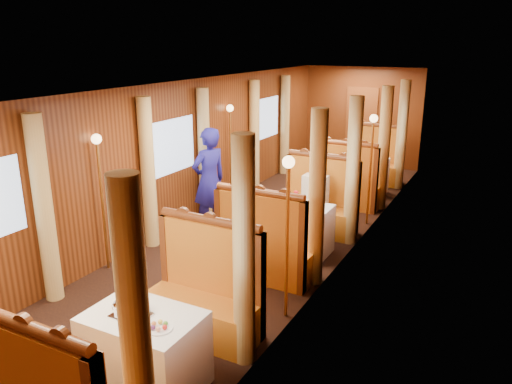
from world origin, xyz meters
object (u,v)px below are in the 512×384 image
Objects in this scene: banquette_mid_aft at (318,207)px; passenger at (315,193)px; teapot_back at (140,304)px; rose_vase_mid at (296,195)px; teapot_left at (119,311)px; fruit_plate at (159,327)px; tea_tray at (131,315)px; table_near at (145,351)px; table_mid at (295,229)px; steward at (209,181)px; banquette_far_fwd at (345,186)px; rose_vase_far at (364,150)px; table_far at (360,176)px; banquette_far_aft at (373,164)px; banquette_near_aft at (205,298)px; banquette_mid_fwd at (265,250)px; teapot_right at (136,314)px.

passenger is at bearing -90.00° from banquette_mid_aft.
rose_vase_mid is at bearing 107.89° from teapot_back.
teapot_left reaches higher than fruit_plate.
banquette_mid_aft is 3.94× the size of tea_tray.
passenger reaches higher than fruit_plate.
passenger is (0.15, 4.43, -0.08)m from teapot_left.
table_near is at bearing 158.85° from fruit_plate.
table_mid is at bearing 134.30° from rose_vase_mid.
steward is at bearing 117.43° from teapot_left.
banquette_far_fwd is at bearing 166.24° from steward.
tea_tray is 0.45× the size of passenger.
rose_vase_far is at bearing 89.49° from table_mid.
table_mid is 3.66m from teapot_left.
table_far is at bearing 90.00° from table_near.
steward is (-1.64, -4.34, 0.47)m from banquette_far_aft.
banquette_near_aft is at bearing -90.00° from table_far.
table_far is (0.00, 4.51, -0.05)m from banquette_mid_fwd.
banquette_mid_fwd is (0.00, -1.01, 0.05)m from table_mid.
rose_vase_mid is at bearing -89.67° from table_far.
banquette_mid_fwd is 8.09× the size of teapot_left.
steward is at bearing -125.30° from banquette_far_fwd.
banquette_mid_aft is 1.76× the size of passenger.
rose_vase_mid reaches higher than table_near.
steward is (-1.64, -0.84, 0.47)m from banquette_mid_aft.
rose_vase_far is at bearing 38.33° from table_far.
fruit_plate reaches higher than table_near.
banquette_far_fwd is at bearing 90.00° from banquette_near_aft.
table_mid is at bearing 90.00° from banquette_mid_fwd.
banquette_near_aft is 1.28× the size of table_far.
fruit_plate is at bearing -83.80° from banquette_mid_fwd.
teapot_left is (-0.15, -6.11, 0.39)m from banquette_far_fwd.
teapot_left is 7.16m from rose_vase_far.
banquette_near_aft is 3.30m from passenger.
banquette_near_aft is 5.99m from table_far.
banquette_mid_aft is 8.74× the size of teapot_right.
fruit_plate is (0.28, -0.11, 0.39)m from table_near.
rose_vase_far is at bearing 108.52° from teapot_back.
table_mid is 3.62m from teapot_right.
banquette_far_aft is (0.00, 1.01, 0.05)m from table_far.
table_far is at bearing 108.77° from teapot_back.
banquette_mid_aft is 3.72× the size of rose_vase_far.
rose_vase_far is (0.03, 7.02, 0.55)m from table_near.
table_far is 6.85× the size of teapot_right.
fruit_plate is (0.28, -7.11, 0.39)m from table_far.
rose_vase_mid is (0.02, 0.99, 0.50)m from banquette_mid_fwd.
table_near is 1.00× the size of table_far.
steward reaches higher than table_near.
teapot_back is at bearing -90.78° from rose_vase_far.
fruit_plate is (0.28, -0.02, -0.04)m from teapot_right.
fruit_plate is 7.14m from rose_vase_far.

